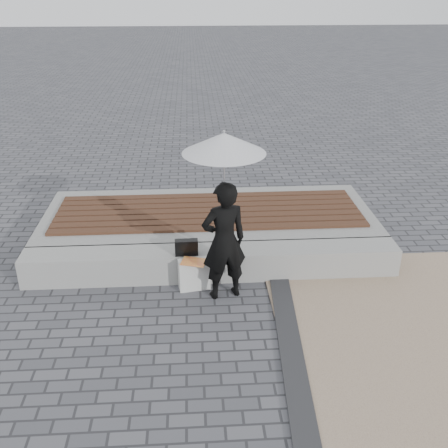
% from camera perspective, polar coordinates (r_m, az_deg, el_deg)
% --- Properties ---
extents(ground, '(80.00, 80.00, 0.00)m').
position_cam_1_polar(ground, '(5.85, -0.58, -13.65)').
color(ground, '#515156').
rests_on(ground, ground).
extents(edging_band, '(0.61, 5.20, 0.04)m').
position_cam_1_polar(edging_band, '(5.54, 7.81, -16.33)').
color(edging_band, '#2A2A2C').
rests_on(edging_band, ground).
extents(seating_ledge, '(5.00, 0.45, 0.40)m').
position_cam_1_polar(seating_ledge, '(7.06, -1.29, -4.18)').
color(seating_ledge, gray).
rests_on(seating_ledge, ground).
extents(timber_platform, '(5.00, 2.00, 0.40)m').
position_cam_1_polar(timber_platform, '(8.13, -1.66, 0.00)').
color(timber_platform, gray).
rests_on(timber_platform, ground).
extents(timber_decking, '(4.60, 1.40, 0.04)m').
position_cam_1_polar(timber_decking, '(8.04, -1.68, 1.42)').
color(timber_decking, '#522B1C').
rests_on(timber_decking, timber_platform).
extents(woman, '(0.64, 0.50, 1.54)m').
position_cam_1_polar(woman, '(6.37, 0.00, -1.88)').
color(woman, black).
rests_on(woman, ground).
extents(parasol, '(0.95, 0.95, 1.22)m').
position_cam_1_polar(parasol, '(5.90, 0.00, 8.77)').
color(parasol, '#B9BABE').
rests_on(parasol, ground).
extents(handbag, '(0.30, 0.11, 0.21)m').
position_cam_1_polar(handbag, '(6.80, -4.09, -2.55)').
color(handbag, black).
rests_on(handbag, seating_ledge).
extents(canvas_tote, '(0.42, 0.23, 0.42)m').
position_cam_1_polar(canvas_tote, '(6.79, -3.26, -5.47)').
color(canvas_tote, silver).
rests_on(canvas_tote, ground).
extents(magazine, '(0.36, 0.30, 0.01)m').
position_cam_1_polar(magazine, '(6.64, -3.30, -4.11)').
color(magazine, '#D23546').
rests_on(magazine, canvas_tote).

